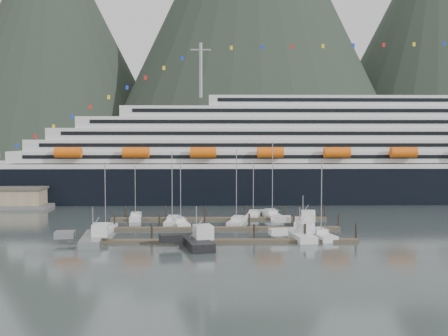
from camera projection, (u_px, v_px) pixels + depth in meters
The scene contains 18 objects.
ground at pixel (245, 232), 101.01m from camera, with size 1600.00×1600.00×0.00m, color #4A5858.
mountains at pixel (259, 29), 681.04m from camera, with size 870.00×440.00×420.00m.
cruise_ship at pixel (335, 159), 155.78m from camera, with size 210.00×30.40×50.30m.
dock_near at pixel (221, 240), 90.98m from camera, with size 48.18×2.28×3.20m.
dock_mid at pixel (220, 228), 103.96m from camera, with size 48.18×2.28×3.20m.
dock_far at pixel (219, 218), 116.94m from camera, with size 48.18×2.28×3.20m.
sailboat_a at pixel (107, 229), 101.88m from camera, with size 2.74×8.70×13.98m.
sailboat_b at pixel (173, 221), 111.41m from camera, with size 3.07×10.69×15.95m.
sailboat_c at pixel (180, 223), 109.02m from camera, with size 4.92×10.00×14.21m.
sailboat_d at pixel (237, 222), 111.34m from camera, with size 5.07×11.39×16.31m.
sailboat_e at pixel (136, 217), 117.79m from camera, with size 3.55×9.78×14.21m.
sailboat_f at pixel (254, 215), 121.01m from camera, with size 4.29×9.42×13.52m.
sailboat_g at pixel (271, 215), 121.08m from camera, with size 4.48×11.89×17.92m.
sailboat_h at pixel (319, 235), 95.03m from camera, with size 5.18×10.45×14.77m.
trawler_a at pixel (92, 238), 90.41m from camera, with size 9.24×12.74×6.82m.
trawler_b at pixel (196, 241), 87.13m from camera, with size 9.48×12.03×7.47m.
trawler_d at pixel (299, 234), 94.04m from camera, with size 8.13×10.92×6.25m.
trawler_e at pixel (302, 223), 106.91m from camera, with size 8.67×11.36×7.10m.
Camera 1 is at (-5.96, -100.14, 17.66)m, focal length 42.00 mm.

